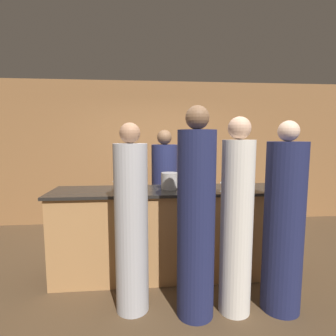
% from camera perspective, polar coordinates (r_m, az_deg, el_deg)
% --- Properties ---
extents(ground_plane, '(14.00, 14.00, 0.00)m').
position_cam_1_polar(ground_plane, '(3.58, 0.00, -21.97)').
color(ground_plane, '#4C3823').
extents(back_wall, '(8.00, 0.06, 2.80)m').
position_cam_1_polar(back_wall, '(5.27, -2.09, 3.26)').
color(back_wall, olive).
rests_on(back_wall, ground_plane).
extents(bar_counter, '(2.80, 0.66, 1.09)m').
position_cam_1_polar(bar_counter, '(3.35, 0.00, -13.77)').
color(bar_counter, '#B27F4C').
rests_on(bar_counter, ground_plane).
extents(bartender, '(0.40, 0.40, 1.83)m').
position_cam_1_polar(bartender, '(4.09, -0.77, -5.65)').
color(bartender, '#1E234C').
rests_on(bartender, ground_plane).
extents(guest_0, '(0.38, 0.38, 1.87)m').
position_cam_1_polar(guest_0, '(2.84, 23.86, -11.29)').
color(guest_0, '#1E234C').
rests_on(guest_0, ground_plane).
extents(guest_1, '(0.31, 0.31, 1.91)m').
position_cam_1_polar(guest_1, '(2.65, 14.68, -11.46)').
color(guest_1, silver).
rests_on(guest_1, ground_plane).
extents(guest_2, '(0.32, 0.32, 1.85)m').
position_cam_1_polar(guest_2, '(2.62, -7.98, -12.25)').
color(guest_2, '#B2B2B7').
rests_on(guest_2, ground_plane).
extents(guest_3, '(0.36, 0.36, 2.00)m').
position_cam_1_polar(guest_3, '(2.52, 6.11, -11.41)').
color(guest_3, '#1E234C').
rests_on(guest_3, ground_plane).
extents(wine_bottle_0, '(0.08, 0.08, 0.29)m').
position_cam_1_polar(wine_bottle_0, '(3.31, 17.66, -2.69)').
color(wine_bottle_0, black).
rests_on(wine_bottle_0, bar_counter).
extents(ice_bucket, '(0.20, 0.20, 0.20)m').
position_cam_1_polar(ice_bucket, '(3.20, 0.34, -2.82)').
color(ice_bucket, '#9E9993').
rests_on(ice_bucket, bar_counter).
extents(wine_glass_0, '(0.07, 0.07, 0.16)m').
position_cam_1_polar(wine_glass_0, '(3.19, 17.90, -2.84)').
color(wine_glass_0, silver).
rests_on(wine_glass_0, bar_counter).
extents(wine_glass_1, '(0.08, 0.08, 0.18)m').
position_cam_1_polar(wine_glass_1, '(3.15, -11.25, -2.35)').
color(wine_glass_1, silver).
rests_on(wine_glass_1, bar_counter).
extents(wine_glass_2, '(0.08, 0.08, 0.14)m').
position_cam_1_polar(wine_glass_2, '(3.11, 3.12, -3.04)').
color(wine_glass_2, silver).
rests_on(wine_glass_2, bar_counter).
extents(wine_glass_3, '(0.06, 0.06, 0.16)m').
position_cam_1_polar(wine_glass_3, '(3.11, 11.83, -2.87)').
color(wine_glass_3, silver).
rests_on(wine_glass_3, bar_counter).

